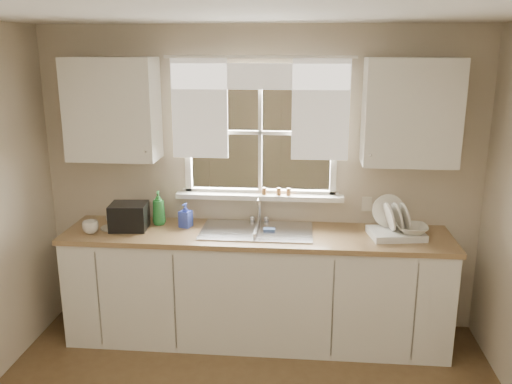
# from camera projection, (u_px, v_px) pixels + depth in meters

# --- Properties ---
(room_walls) EXTENTS (3.62, 4.02, 2.50)m
(room_walls) POSITION_uv_depth(u_px,v_px,m) (222.00, 291.00, 2.49)
(room_walls) COLOR beige
(room_walls) RESTS_ON ground
(ceiling) EXTENTS (3.60, 4.00, 0.02)m
(ceiling) POSITION_uv_depth(u_px,v_px,m) (219.00, 3.00, 2.23)
(ceiling) COLOR silver
(ceiling) RESTS_ON room_walls
(window) EXTENTS (1.38, 0.16, 1.06)m
(window) POSITION_uv_depth(u_px,v_px,m) (260.00, 153.00, 4.42)
(window) COLOR white
(window) RESTS_ON room_walls
(curtains) EXTENTS (1.50, 0.03, 0.81)m
(curtains) POSITION_uv_depth(u_px,v_px,m) (259.00, 98.00, 4.25)
(curtains) COLOR white
(curtains) RESTS_ON room_walls
(base_cabinets) EXTENTS (3.00, 0.62, 0.87)m
(base_cabinets) POSITION_uv_depth(u_px,v_px,m) (256.00, 288.00, 4.38)
(base_cabinets) COLOR silver
(base_cabinets) RESTS_ON ground
(countertop) EXTENTS (3.04, 0.65, 0.04)m
(countertop) POSITION_uv_depth(u_px,v_px,m) (256.00, 235.00, 4.26)
(countertop) COLOR #927149
(countertop) RESTS_ON base_cabinets
(upper_cabinet_left) EXTENTS (0.70, 0.33, 0.80)m
(upper_cabinet_left) POSITION_uv_depth(u_px,v_px,m) (113.00, 109.00, 4.26)
(upper_cabinet_left) COLOR silver
(upper_cabinet_left) RESTS_ON room_walls
(upper_cabinet_right) EXTENTS (0.70, 0.33, 0.80)m
(upper_cabinet_right) POSITION_uv_depth(u_px,v_px,m) (411.00, 112.00, 4.05)
(upper_cabinet_right) COLOR silver
(upper_cabinet_right) RESTS_ON room_walls
(wall_outlet) EXTENTS (0.08, 0.01, 0.12)m
(wall_outlet) POSITION_uv_depth(u_px,v_px,m) (367.00, 204.00, 4.43)
(wall_outlet) COLOR beige
(wall_outlet) RESTS_ON room_walls
(sill_jars) EXTENTS (0.24, 0.04, 0.06)m
(sill_jars) POSITION_uv_depth(u_px,v_px,m) (277.00, 192.00, 4.42)
(sill_jars) COLOR brown
(sill_jars) RESTS_ON window
(sink) EXTENTS (0.88, 0.52, 0.40)m
(sink) POSITION_uv_depth(u_px,v_px,m) (257.00, 240.00, 4.31)
(sink) COLOR #B7B7BC
(sink) RESTS_ON countertop
(dish_rack) EXTENTS (0.44, 0.36, 0.30)m
(dish_rack) POSITION_uv_depth(u_px,v_px,m) (396.00, 228.00, 4.15)
(dish_rack) COLOR silver
(dish_rack) RESTS_ON countertop
(bowl) EXTENTS (0.24, 0.24, 0.06)m
(bowl) POSITION_uv_depth(u_px,v_px,m) (412.00, 229.00, 4.10)
(bowl) COLOR silver
(bowl) RESTS_ON dish_rack
(soap_bottle_a) EXTENTS (0.12, 0.12, 0.28)m
(soap_bottle_a) POSITION_uv_depth(u_px,v_px,m) (159.00, 208.00, 4.43)
(soap_bottle_a) COLOR green
(soap_bottle_a) RESTS_ON countertop
(soap_bottle_b) EXTENTS (0.11, 0.11, 0.20)m
(soap_bottle_b) POSITION_uv_depth(u_px,v_px,m) (186.00, 215.00, 4.37)
(soap_bottle_b) COLOR #3347C0
(soap_bottle_b) RESTS_ON countertop
(soap_bottle_c) EXTENTS (0.17, 0.17, 0.16)m
(soap_bottle_c) POSITION_uv_depth(u_px,v_px,m) (114.00, 214.00, 4.45)
(soap_bottle_c) COLOR beige
(soap_bottle_c) RESTS_ON countertop
(saucer) EXTENTS (0.19, 0.19, 0.01)m
(saucer) POSITION_uv_depth(u_px,v_px,m) (112.00, 228.00, 4.36)
(saucer) COLOR silver
(saucer) RESTS_ON countertop
(cup) EXTENTS (0.15, 0.15, 0.10)m
(cup) POSITION_uv_depth(u_px,v_px,m) (90.00, 227.00, 4.23)
(cup) COLOR silver
(cup) RESTS_ON countertop
(black_appliance) EXTENTS (0.31, 0.27, 0.21)m
(black_appliance) POSITION_uv_depth(u_px,v_px,m) (129.00, 216.00, 4.32)
(black_appliance) COLOR black
(black_appliance) RESTS_ON countertop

